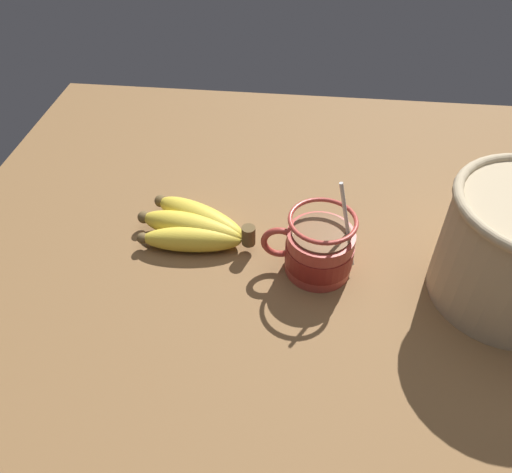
# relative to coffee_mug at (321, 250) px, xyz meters

# --- Properties ---
(table) EXTENTS (1.07, 1.07, 0.03)m
(table) POSITION_rel_coffee_mug_xyz_m (0.03, 0.02, -0.05)
(table) COLOR brown
(table) RESTS_ON ground
(coffee_mug) EXTENTS (0.13, 0.09, 0.15)m
(coffee_mug) POSITION_rel_coffee_mug_xyz_m (0.00, 0.00, 0.00)
(coffee_mug) COLOR #B23D33
(coffee_mug) RESTS_ON table
(banana_bunch) EXTENTS (0.18, 0.12, 0.04)m
(banana_bunch) POSITION_rel_coffee_mug_xyz_m (0.18, -0.05, -0.02)
(banana_bunch) COLOR brown
(banana_bunch) RESTS_ON table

